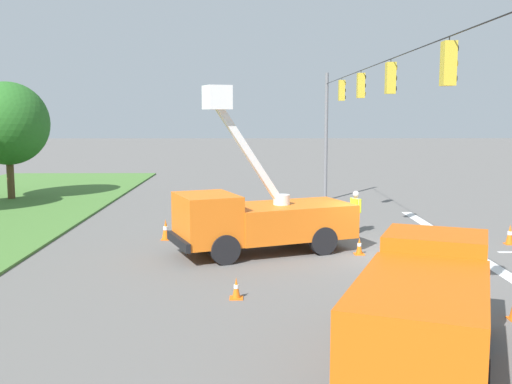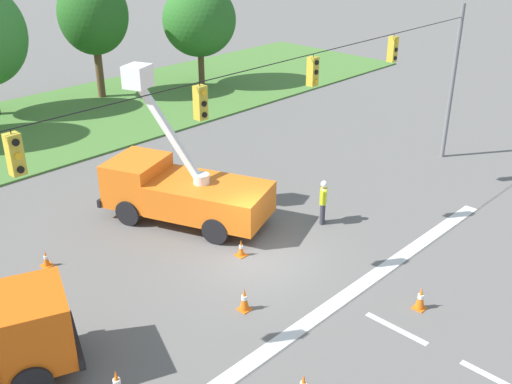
{
  "view_description": "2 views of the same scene",
  "coord_description": "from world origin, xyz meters",
  "px_view_note": "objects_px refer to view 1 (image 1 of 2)",
  "views": [
    {
      "loc": [
        -20.89,
        4.36,
        4.94
      ],
      "look_at": [
        -2.37,
        4.14,
        2.51
      ],
      "focal_mm": 42.0,
      "sensor_mm": 36.0,
      "label": 1
    },
    {
      "loc": [
        -12.73,
        -12.31,
        10.89
      ],
      "look_at": [
        1.48,
        1.45,
        1.52
      ],
      "focal_mm": 42.0,
      "sensor_mm": 36.0,
      "label": 2
    }
  ],
  "objects_px": {
    "tree_east_end": "(8,124)",
    "traffic_cone_near_bucket": "(236,289)",
    "traffic_cone_foreground_left": "(443,258)",
    "traffic_cone_centre_line": "(166,229)",
    "traffic_cone_mid_right": "(510,234)",
    "traffic_cone_foreground_right": "(359,246)",
    "road_worker": "(356,209)",
    "utility_truck_support_near": "(426,305)",
    "utility_truck_bucket_lift": "(258,217)"
  },
  "relations": [
    {
      "from": "tree_east_end",
      "to": "traffic_cone_foreground_left",
      "type": "relative_size",
      "value": 8.82
    },
    {
      "from": "utility_truck_support_near",
      "to": "traffic_cone_near_bucket",
      "type": "relative_size",
      "value": 11.13
    },
    {
      "from": "tree_east_end",
      "to": "traffic_cone_foreground_right",
      "type": "height_order",
      "value": "tree_east_end"
    },
    {
      "from": "traffic_cone_foreground_right",
      "to": "traffic_cone_centre_line",
      "type": "relative_size",
      "value": 0.75
    },
    {
      "from": "utility_truck_support_near",
      "to": "traffic_cone_mid_right",
      "type": "height_order",
      "value": "utility_truck_support_near"
    },
    {
      "from": "utility_truck_support_near",
      "to": "traffic_cone_near_bucket",
      "type": "bearing_deg",
      "value": 40.52
    },
    {
      "from": "tree_east_end",
      "to": "traffic_cone_centre_line",
      "type": "height_order",
      "value": "tree_east_end"
    },
    {
      "from": "road_worker",
      "to": "traffic_cone_foreground_left",
      "type": "xyz_separation_m",
      "value": [
        -5.95,
        -1.75,
        -0.62
      ]
    },
    {
      "from": "utility_truck_bucket_lift",
      "to": "traffic_cone_foreground_right",
      "type": "xyz_separation_m",
      "value": [
        -0.31,
        -3.57,
        -1.0
      ]
    },
    {
      "from": "traffic_cone_foreground_left",
      "to": "traffic_cone_near_bucket",
      "type": "relative_size",
      "value": 1.31
    },
    {
      "from": "traffic_cone_mid_right",
      "to": "traffic_cone_near_bucket",
      "type": "height_order",
      "value": "traffic_cone_mid_right"
    },
    {
      "from": "utility_truck_support_near",
      "to": "traffic_cone_foreground_left",
      "type": "xyz_separation_m",
      "value": [
        7.33,
        -2.74,
        -0.88
      ]
    },
    {
      "from": "traffic_cone_foreground_left",
      "to": "traffic_cone_near_bucket",
      "type": "distance_m",
      "value": 7.14
    },
    {
      "from": "road_worker",
      "to": "traffic_cone_foreground_left",
      "type": "relative_size",
      "value": 2.32
    },
    {
      "from": "utility_truck_bucket_lift",
      "to": "road_worker",
      "type": "relative_size",
      "value": 3.89
    },
    {
      "from": "utility_truck_support_near",
      "to": "tree_east_end",
      "type": "bearing_deg",
      "value": 36.58
    },
    {
      "from": "traffic_cone_mid_right",
      "to": "traffic_cone_near_bucket",
      "type": "bearing_deg",
      "value": 122.83
    },
    {
      "from": "traffic_cone_foreground_left",
      "to": "utility_truck_bucket_lift",
      "type": "bearing_deg",
      "value": 67.5
    },
    {
      "from": "traffic_cone_centre_line",
      "to": "road_worker",
      "type": "bearing_deg",
      "value": -80.69
    },
    {
      "from": "tree_east_end",
      "to": "traffic_cone_near_bucket",
      "type": "height_order",
      "value": "tree_east_end"
    },
    {
      "from": "utility_truck_support_near",
      "to": "road_worker",
      "type": "height_order",
      "value": "utility_truck_support_near"
    },
    {
      "from": "utility_truck_support_near",
      "to": "traffic_cone_foreground_left",
      "type": "bearing_deg",
      "value": -20.52
    },
    {
      "from": "utility_truck_support_near",
      "to": "road_worker",
      "type": "bearing_deg",
      "value": -4.27
    },
    {
      "from": "tree_east_end",
      "to": "traffic_cone_foreground_left",
      "type": "xyz_separation_m",
      "value": [
        -15.7,
        -19.84,
        -4.0
      ]
    },
    {
      "from": "utility_truck_support_near",
      "to": "traffic_cone_near_bucket",
      "type": "distance_m",
      "value": 5.89
    },
    {
      "from": "utility_truck_support_near",
      "to": "road_worker",
      "type": "xyz_separation_m",
      "value": [
        13.28,
        -0.99,
        -0.26
      ]
    },
    {
      "from": "tree_east_end",
      "to": "traffic_cone_centre_line",
      "type": "relative_size",
      "value": 8.17
    },
    {
      "from": "road_worker",
      "to": "traffic_cone_centre_line",
      "type": "xyz_separation_m",
      "value": [
        -1.26,
        7.71,
        -0.59
      ]
    },
    {
      "from": "tree_east_end",
      "to": "traffic_cone_mid_right",
      "type": "distance_m",
      "value": 26.76
    },
    {
      "from": "traffic_cone_near_bucket",
      "to": "traffic_cone_foreground_left",
      "type": "bearing_deg",
      "value": -65.91
    },
    {
      "from": "traffic_cone_mid_right",
      "to": "traffic_cone_near_bucket",
      "type": "relative_size",
      "value": 1.31
    },
    {
      "from": "utility_truck_support_near",
      "to": "traffic_cone_centre_line",
      "type": "xyz_separation_m",
      "value": [
        12.02,
        6.71,
        -0.84
      ]
    },
    {
      "from": "tree_east_end",
      "to": "utility_truck_bucket_lift",
      "type": "relative_size",
      "value": 0.98
    },
    {
      "from": "tree_east_end",
      "to": "traffic_cone_foreground_right",
      "type": "xyz_separation_m",
      "value": [
        -13.59,
        -17.55,
        -4.08
      ]
    },
    {
      "from": "traffic_cone_foreground_right",
      "to": "traffic_cone_centre_line",
      "type": "distance_m",
      "value": 7.62
    },
    {
      "from": "traffic_cone_foreground_right",
      "to": "traffic_cone_mid_right",
      "type": "height_order",
      "value": "traffic_cone_mid_right"
    },
    {
      "from": "utility_truck_bucket_lift",
      "to": "traffic_cone_mid_right",
      "type": "bearing_deg",
      "value": -82.38
    },
    {
      "from": "traffic_cone_foreground_left",
      "to": "traffic_cone_centre_line",
      "type": "relative_size",
      "value": 0.93
    },
    {
      "from": "traffic_cone_near_bucket",
      "to": "road_worker",
      "type": "bearing_deg",
      "value": -28.27
    },
    {
      "from": "traffic_cone_mid_right",
      "to": "traffic_cone_centre_line",
      "type": "xyz_separation_m",
      "value": [
        0.98,
        13.2,
        0.03
      ]
    },
    {
      "from": "utility_truck_bucket_lift",
      "to": "tree_east_end",
      "type": "bearing_deg",
      "value": 46.48
    },
    {
      "from": "traffic_cone_foreground_left",
      "to": "traffic_cone_centre_line",
      "type": "xyz_separation_m",
      "value": [
        4.69,
        9.46,
        0.03
      ]
    },
    {
      "from": "tree_east_end",
      "to": "traffic_cone_near_bucket",
      "type": "xyz_separation_m",
      "value": [
        -18.62,
        -13.32,
        -4.1
      ]
    },
    {
      "from": "traffic_cone_mid_right",
      "to": "road_worker",
      "type": "bearing_deg",
      "value": 67.82
    },
    {
      "from": "traffic_cone_foreground_right",
      "to": "traffic_cone_mid_right",
      "type": "relative_size",
      "value": 0.8
    },
    {
      "from": "utility_truck_support_near",
      "to": "road_worker",
      "type": "distance_m",
      "value": 13.32
    },
    {
      "from": "traffic_cone_foreground_right",
      "to": "traffic_cone_centre_line",
      "type": "height_order",
      "value": "traffic_cone_centre_line"
    },
    {
      "from": "utility_truck_support_near",
      "to": "traffic_cone_mid_right",
      "type": "relative_size",
      "value": 8.48
    },
    {
      "from": "traffic_cone_mid_right",
      "to": "traffic_cone_foreground_right",
      "type": "bearing_deg",
      "value": 104.83
    },
    {
      "from": "road_worker",
      "to": "traffic_cone_foreground_right",
      "type": "distance_m",
      "value": 3.94
    }
  ]
}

